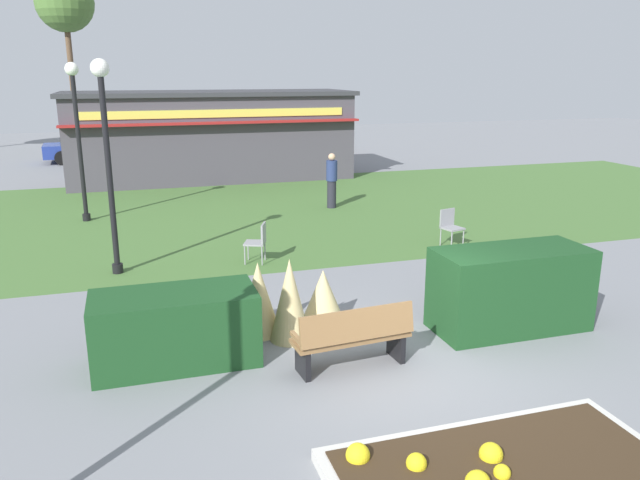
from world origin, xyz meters
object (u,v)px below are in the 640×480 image
Objects in this scene: trash_bin at (511,289)px; cafe_chair_west at (450,224)px; parked_car_west_slot at (91,147)px; tree_right_bg at (65,5)px; lamppost_far at (77,124)px; person_strolling at (332,180)px; food_kiosk at (211,135)px; parked_car_east_slot at (296,141)px; park_bench at (353,337)px; lamppost_mid at (106,143)px; cafe_chair_east at (259,240)px; parked_car_center_slot at (196,144)px.

cafe_chair_west is at bearing 75.00° from trash_bin.
tree_right_bg is (-0.73, 3.27, 6.61)m from parked_car_west_slot.
trash_bin is at bearing -105.00° from cafe_chair_west.
cafe_chair_west is at bearing -65.80° from tree_right_bg.
lamppost_far is 10.33m from cafe_chair_west.
lamppost_far reaches higher than cafe_chair_west.
person_strolling is (7.18, -0.40, -1.86)m from lamppost_far.
parked_car_west_slot is 0.49× the size of tree_right_bg.
food_kiosk is 12.26× the size of cafe_chair_west.
food_kiosk is 2.59× the size of parked_car_east_slot.
lamppost_far is 7.43m from person_strolling.
parked_car_west_slot is at bearing 116.11° from cafe_chair_west.
food_kiosk is 6.46× the size of person_strolling.
trash_bin is at bearing -52.39° from lamppost_far.
food_kiosk is (0.34, 17.04, 1.22)m from park_bench.
lamppost_mid is (-3.21, 5.54, 2.24)m from park_bench.
lamppost_far reaches higher than trash_bin.
person_strolling is at bearing -100.52° from parked_car_east_slot.
parked_car_west_slot is (-4.80, 6.59, -1.05)m from food_kiosk.
tree_right_bg reaches higher than trash_bin.
parked_car_east_slot is 0.48× the size of tree_right_bg.
cafe_chair_east is 19.14m from parked_car_east_slot.
trash_bin is 9.23m from person_strolling.
tree_right_bg is at bearing 102.99° from cafe_chair_east.
tree_right_bg is at bearing 114.20° from cafe_chair_west.
cafe_chair_east is at bearing -92.77° from food_kiosk.
park_bench is 0.40× the size of lamppost_far.
food_kiosk is at bearing 72.84° from lamppost_mid.
lamppost_far is 0.40× the size of food_kiosk.
lamppost_far reaches higher than food_kiosk.
lamppost_mid reaches higher than park_bench.
trash_bin is 5.54m from cafe_chair_east.
park_bench is at bearing -103.27° from parked_car_east_slot.
person_strolling is (-0.23, 9.22, 0.41)m from trash_bin.
parked_car_center_slot is (-4.03, 18.23, 0.12)m from cafe_chair_west.
park_bench is 11.73m from lamppost_far.
trash_bin is 22.60m from parked_car_east_slot.
parked_car_west_slot is 1.02× the size of parked_car_east_slot.
parked_car_west_slot reaches higher than cafe_chair_east.
cafe_chair_east is at bearing -77.01° from tree_right_bg.
tree_right_bg is at bearing 149.83° from parked_car_center_slot.
parked_car_west_slot is 7.41m from tree_right_bg.
parked_car_center_slot is (0.11, 6.59, -1.05)m from food_kiosk.
trash_bin is at bearing -82.67° from parked_car_center_slot.
park_bench is 7.01m from cafe_chair_west.
trash_bin is at bearing -70.88° from parked_car_west_slot.
parked_car_west_slot is (-0.38, 12.86, -2.08)m from lamppost_far.
food_kiosk reaches higher than cafe_chair_east.
cafe_chair_west is (1.14, 4.25, 0.08)m from trash_bin.
cafe_chair_west is 4.70m from cafe_chair_east.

